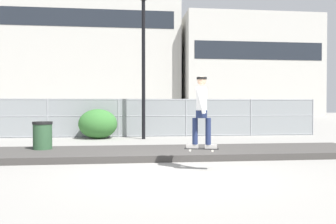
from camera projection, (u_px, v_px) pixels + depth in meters
name	position (u px, v px, depth m)	size (l,w,h in m)	color
ground_plane	(178.00, 172.00, 7.57)	(120.00, 120.00, 0.00)	gray
gravel_berm	(166.00, 153.00, 10.10)	(12.33, 2.49, 0.19)	#3D3A38
skateboard	(202.00, 149.00, 7.84)	(0.82, 0.42, 0.07)	black
skater	(202.00, 108.00, 7.83)	(0.72, 0.62, 1.70)	#B2ADA8
chain_fence	(153.00, 118.00, 16.24)	(16.61, 0.06, 1.85)	gray
street_lamp	(143.00, 48.00, 15.05)	(0.44, 0.44, 6.61)	black
parked_car_near	(72.00, 117.00, 19.10)	(4.51, 2.17, 1.66)	#B7BABF
library_building	(90.00, 45.00, 52.78)	(27.45, 13.03, 22.21)	#B2AFA8
office_block	(242.00, 69.00, 54.00)	(20.13, 14.75, 14.90)	#B2AFA8
shrub_left	(98.00, 124.00, 15.27)	(1.76, 1.44, 1.36)	#336B2D
trash_bin	(43.00, 138.00, 10.17)	(0.59, 0.59, 1.03)	#2D5133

